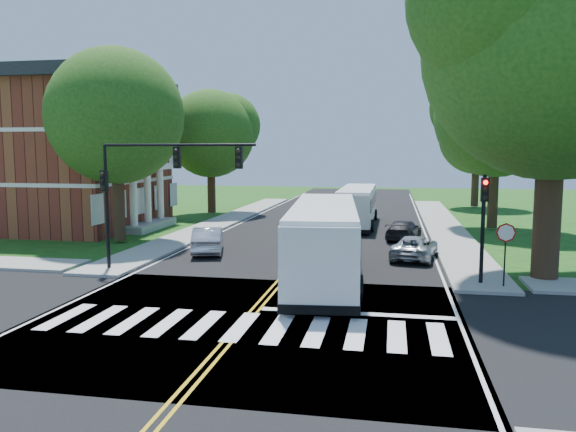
% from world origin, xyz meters
% --- Properties ---
extents(ground, '(140.00, 140.00, 0.00)m').
position_xyz_m(ground, '(0.00, 0.00, 0.00)').
color(ground, '#114613').
rests_on(ground, ground).
extents(road, '(14.00, 96.00, 0.01)m').
position_xyz_m(road, '(0.00, 18.00, 0.01)').
color(road, black).
rests_on(road, ground).
extents(cross_road, '(60.00, 12.00, 0.01)m').
position_xyz_m(cross_road, '(0.00, 0.00, 0.01)').
color(cross_road, black).
rests_on(cross_road, ground).
extents(center_line, '(0.36, 70.00, 0.01)m').
position_xyz_m(center_line, '(0.00, 22.00, 0.01)').
color(center_line, gold).
rests_on(center_line, road).
extents(edge_line_w, '(0.12, 70.00, 0.01)m').
position_xyz_m(edge_line_w, '(-6.80, 22.00, 0.01)').
color(edge_line_w, silver).
rests_on(edge_line_w, road).
extents(edge_line_e, '(0.12, 70.00, 0.01)m').
position_xyz_m(edge_line_e, '(6.80, 22.00, 0.01)').
color(edge_line_e, silver).
rests_on(edge_line_e, road).
extents(crosswalk, '(12.60, 3.00, 0.01)m').
position_xyz_m(crosswalk, '(0.00, -0.50, 0.02)').
color(crosswalk, silver).
rests_on(crosswalk, road).
extents(stop_bar, '(6.60, 0.40, 0.01)m').
position_xyz_m(stop_bar, '(3.50, 1.60, 0.02)').
color(stop_bar, silver).
rests_on(stop_bar, road).
extents(sidewalk_nw, '(2.60, 40.00, 0.15)m').
position_xyz_m(sidewalk_nw, '(-8.30, 25.00, 0.07)').
color(sidewalk_nw, gray).
rests_on(sidewalk_nw, ground).
extents(sidewalk_ne, '(2.60, 40.00, 0.15)m').
position_xyz_m(sidewalk_ne, '(8.30, 25.00, 0.07)').
color(sidewalk_ne, gray).
rests_on(sidewalk_ne, ground).
extents(tree_ne_big, '(10.80, 10.80, 14.91)m').
position_xyz_m(tree_ne_big, '(11.00, 8.00, 9.62)').
color(tree_ne_big, black).
rests_on(tree_ne_big, ground).
extents(tree_west_near, '(8.00, 8.00, 11.40)m').
position_xyz_m(tree_west_near, '(-11.50, 14.00, 7.53)').
color(tree_west_near, black).
rests_on(tree_west_near, ground).
extents(tree_west_far, '(7.60, 7.60, 10.67)m').
position_xyz_m(tree_west_far, '(-11.00, 30.00, 7.00)').
color(tree_west_far, black).
rests_on(tree_west_far, ground).
extents(tree_east_mid, '(8.40, 8.40, 11.93)m').
position_xyz_m(tree_east_mid, '(11.50, 24.00, 7.86)').
color(tree_east_mid, black).
rests_on(tree_east_mid, ground).
extents(tree_east_far, '(7.20, 7.20, 10.34)m').
position_xyz_m(tree_east_far, '(12.50, 40.00, 6.86)').
color(tree_east_far, black).
rests_on(tree_east_far, ground).
extents(brick_building, '(20.00, 13.00, 10.80)m').
position_xyz_m(brick_building, '(-21.95, 20.00, 5.42)').
color(brick_building, maroon).
rests_on(brick_building, ground).
extents(signal_nw, '(7.15, 0.46, 5.66)m').
position_xyz_m(signal_nw, '(-5.86, 6.43, 4.38)').
color(signal_nw, black).
rests_on(signal_nw, ground).
extents(signal_ne, '(0.30, 0.46, 4.40)m').
position_xyz_m(signal_ne, '(8.20, 6.44, 2.96)').
color(signal_ne, black).
rests_on(signal_ne, ground).
extents(stop_sign, '(0.76, 0.08, 2.53)m').
position_xyz_m(stop_sign, '(9.00, 5.98, 2.03)').
color(stop_sign, black).
rests_on(stop_sign, ground).
extents(bus_lead, '(3.86, 12.61, 3.21)m').
position_xyz_m(bus_lead, '(1.74, 6.74, 1.71)').
color(bus_lead, white).
rests_on(bus_lead, road).
extents(bus_follow, '(2.70, 10.92, 2.82)m').
position_xyz_m(bus_follow, '(2.07, 24.49, 1.50)').
color(bus_follow, white).
rests_on(bus_follow, road).
extents(hatchback, '(2.60, 4.56, 1.42)m').
position_xyz_m(hatchback, '(-5.15, 11.60, 0.72)').
color(hatchback, '#BBBDC3').
rests_on(hatchback, road).
extents(suv, '(2.72, 4.56, 1.19)m').
position_xyz_m(suv, '(5.76, 11.95, 0.61)').
color(suv, '#B7BABE').
rests_on(suv, road).
extents(dark_sedan, '(2.49, 4.42, 1.21)m').
position_xyz_m(dark_sedan, '(5.32, 18.22, 0.62)').
color(dark_sedan, black).
rests_on(dark_sedan, road).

